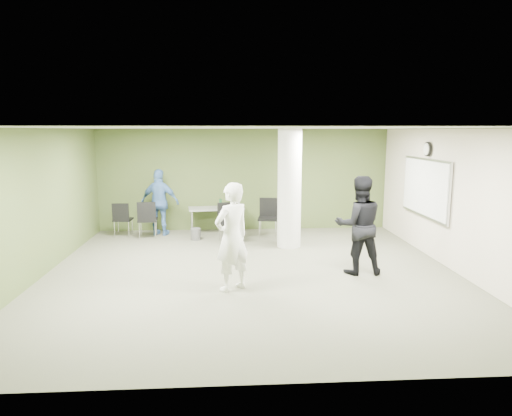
{
  "coord_description": "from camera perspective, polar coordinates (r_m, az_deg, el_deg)",
  "views": [
    {
      "loc": [
        -0.46,
        -8.59,
        2.76
      ],
      "look_at": [
        0.15,
        1.0,
        1.11
      ],
      "focal_mm": 32.0,
      "sensor_mm": 36.0,
      "label": 1
    }
  ],
  "objects": [
    {
      "name": "woman_white",
      "position": [
        7.87,
        -3.03,
        -3.64
      ],
      "size": [
        0.82,
        0.78,
        1.89
      ],
      "primitive_type": "imported",
      "rotation": [
        0.0,
        0.0,
        3.79
      ],
      "color": "white",
      "rests_on": "floor"
    },
    {
      "name": "ceiling",
      "position": [
        8.61,
        -0.57,
        9.98
      ],
      "size": [
        8.0,
        8.0,
        0.0
      ],
      "primitive_type": "plane",
      "rotation": [
        3.14,
        0.0,
        0.0
      ],
      "color": "white",
      "rests_on": "wall_back"
    },
    {
      "name": "wastebasket",
      "position": [
        11.72,
        -7.55,
        -3.25
      ],
      "size": [
        0.26,
        0.26,
        0.3
      ],
      "primitive_type": "cylinder",
      "color": "#4C4C4C",
      "rests_on": "floor"
    },
    {
      "name": "chair_back_right",
      "position": [
        12.0,
        -13.45,
        -1.08
      ],
      "size": [
        0.52,
        0.52,
        0.97
      ],
      "rotation": [
        0.0,
        0.0,
        3.22
      ],
      "color": "black",
      "rests_on": "floor"
    },
    {
      "name": "wall_left",
      "position": [
        9.39,
        -25.72,
        0.42
      ],
      "size": [
        0.02,
        8.0,
        2.8
      ],
      "primitive_type": "cube",
      "color": "#4E5D2C",
      "rests_on": "floor"
    },
    {
      "name": "man_black",
      "position": [
        9.0,
        12.74,
        -2.1
      ],
      "size": [
        0.94,
        0.74,
        1.91
      ],
      "primitive_type": "imported",
      "rotation": [
        0.0,
        0.0,
        3.12
      ],
      "color": "black",
      "rests_on": "floor"
    },
    {
      "name": "floor",
      "position": [
        9.04,
        -0.54,
        -8.07
      ],
      "size": [
        8.0,
        8.0,
        0.0
      ],
      "primitive_type": "plane",
      "color": "#50513F",
      "rests_on": "ground"
    },
    {
      "name": "wall_clock",
      "position": [
        10.74,
        20.63,
        6.91
      ],
      "size": [
        0.06,
        0.32,
        0.32
      ],
      "color": "black",
      "rests_on": "wall_right_cream"
    },
    {
      "name": "column",
      "position": [
        10.78,
        4.19,
        2.44
      ],
      "size": [
        0.56,
        0.56,
        2.8
      ],
      "primitive_type": "cylinder",
      "color": "silver",
      "rests_on": "floor"
    },
    {
      "name": "wall_back",
      "position": [
        12.67,
        -1.52,
        3.55
      ],
      "size": [
        8.0,
        2.8,
        0.02
      ],
      "primitive_type": "cube",
      "rotation": [
        1.57,
        0.0,
        0.0
      ],
      "color": "#4E5D2C",
      "rests_on": "floor"
    },
    {
      "name": "folding_table",
      "position": [
        12.32,
        -4.92,
        -0.18
      ],
      "size": [
        1.54,
        0.82,
        0.95
      ],
      "rotation": [
        0.0,
        0.0,
        0.12
      ],
      "color": "gray",
      "rests_on": "floor"
    },
    {
      "name": "man_blue",
      "position": [
        12.27,
        -11.91,
        0.69
      ],
      "size": [
        1.1,
        0.66,
        1.76
      ],
      "primitive_type": "imported",
      "rotation": [
        0.0,
        0.0,
        2.9
      ],
      "color": "#436CA7",
      "rests_on": "floor"
    },
    {
      "name": "whiteboard",
      "position": [
        10.8,
        20.36,
        2.41
      ],
      "size": [
        0.05,
        2.3,
        1.3
      ],
      "color": "silver",
      "rests_on": "wall_right_cream"
    },
    {
      "name": "chair_table_right",
      "position": [
        11.94,
        1.53,
        -0.77
      ],
      "size": [
        0.57,
        0.57,
        1.0
      ],
      "rotation": [
        0.0,
        0.0,
        -0.16
      ],
      "color": "black",
      "rests_on": "floor"
    },
    {
      "name": "wall_right_cream",
      "position": [
        9.77,
        23.57,
        0.9
      ],
      "size": [
        0.02,
        8.0,
        2.8
      ],
      "primitive_type": "cube",
      "color": "beige",
      "rests_on": "floor"
    },
    {
      "name": "chair_table_left",
      "position": [
        11.45,
        -3.52,
        -1.36
      ],
      "size": [
        0.6,
        0.6,
        0.96
      ],
      "rotation": [
        0.0,
        0.0,
        0.3
      ],
      "color": "black",
      "rests_on": "floor"
    },
    {
      "name": "chair_back_left",
      "position": [
        12.41,
        -16.4,
        -1.07
      ],
      "size": [
        0.47,
        0.47,
        0.9
      ],
      "rotation": [
        0.0,
        0.0,
        3.09
      ],
      "color": "black",
      "rests_on": "floor"
    }
  ]
}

